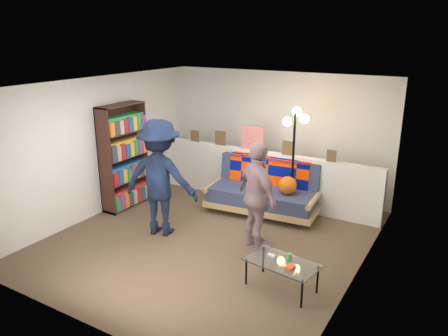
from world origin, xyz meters
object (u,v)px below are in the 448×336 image
object	(u,v)px
floor_lamp	(295,141)
person_right	(257,197)
coffee_table	(282,264)
bookshelf	(124,160)
futon_sofa	(265,191)
person_left	(160,178)

from	to	relation	value
floor_lamp	person_right	size ratio (longest dim) A/B	1.17
coffee_table	person_right	size ratio (longest dim) A/B	0.58
bookshelf	floor_lamp	size ratio (longest dim) A/B	0.99
futon_sofa	person_left	xyz separation A→B (m)	(-1.06, -1.61, 0.54)
person_left	person_right	world-z (taller)	person_left
futon_sofa	coffee_table	xyz separation A→B (m)	(1.26, -2.13, -0.04)
person_left	floor_lamp	bearing A→B (deg)	-146.18
coffee_table	floor_lamp	distance (m)	2.55
futon_sofa	person_left	distance (m)	2.00
person_right	person_left	bearing A→B (deg)	44.62
coffee_table	futon_sofa	bearing A→B (deg)	120.58
futon_sofa	bookshelf	world-z (taller)	bookshelf
futon_sofa	coffee_table	world-z (taller)	futon_sofa
person_right	coffee_table	bearing A→B (deg)	166.13
bookshelf	person_left	xyz separation A→B (m)	(1.29, -0.56, 0.04)
person_left	person_right	bearing A→B (deg)	177.66
bookshelf	person_left	size ratio (longest dim) A/B	1.02
floor_lamp	person_left	distance (m)	2.32
bookshelf	person_left	distance (m)	1.40
futon_sofa	bookshelf	bearing A→B (deg)	-155.99
futon_sofa	person_left	world-z (taller)	person_left
person_left	person_right	size ratio (longest dim) A/B	1.14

